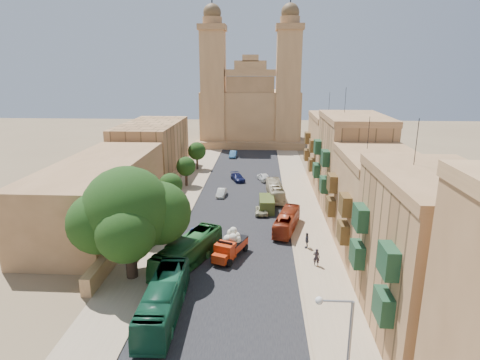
# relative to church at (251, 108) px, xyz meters

# --- Properties ---
(ground) EXTENTS (260.00, 260.00, 0.00)m
(ground) POSITION_rel_church_xyz_m (0.00, -78.61, -9.52)
(ground) COLOR brown
(road_surface) EXTENTS (14.00, 140.00, 0.01)m
(road_surface) POSITION_rel_church_xyz_m (0.00, -48.61, -9.51)
(road_surface) COLOR black
(road_surface) RESTS_ON ground
(sidewalk_east) EXTENTS (5.00, 140.00, 0.01)m
(sidewalk_east) POSITION_rel_church_xyz_m (9.50, -48.61, -9.51)
(sidewalk_east) COLOR tan
(sidewalk_east) RESTS_ON ground
(sidewalk_west) EXTENTS (5.00, 140.00, 0.01)m
(sidewalk_west) POSITION_rel_church_xyz_m (-9.50, -48.61, -9.51)
(sidewalk_west) COLOR tan
(sidewalk_west) RESTS_ON ground
(kerb_east) EXTENTS (0.25, 140.00, 0.12)m
(kerb_east) POSITION_rel_church_xyz_m (7.00, -48.61, -9.46)
(kerb_east) COLOR tan
(kerb_east) RESTS_ON ground
(kerb_west) EXTENTS (0.25, 140.00, 0.12)m
(kerb_west) POSITION_rel_church_xyz_m (-7.00, -48.61, -9.46)
(kerb_west) COLOR tan
(kerb_west) RESTS_ON ground
(townhouse_a) EXTENTS (9.00, 14.00, 16.40)m
(townhouse_a) POSITION_rel_church_xyz_m (15.95, -81.61, -3.11)
(townhouse_a) COLOR tan
(townhouse_a) RESTS_ON ground
(townhouse_b) EXTENTS (9.00, 14.00, 14.90)m
(townhouse_b) POSITION_rel_church_xyz_m (15.95, -67.61, -3.86)
(townhouse_b) COLOR #AB7C4D
(townhouse_b) RESTS_ON ground
(townhouse_c) EXTENTS (9.00, 14.00, 17.40)m
(townhouse_c) POSITION_rel_church_xyz_m (15.95, -53.61, -2.61)
(townhouse_c) COLOR tan
(townhouse_c) RESTS_ON ground
(townhouse_d) EXTENTS (9.00, 14.00, 15.90)m
(townhouse_d) POSITION_rel_church_xyz_m (15.95, -39.61, -3.36)
(townhouse_d) COLOR #AB7C4D
(townhouse_d) RESTS_ON ground
(west_wall) EXTENTS (1.00, 40.00, 1.80)m
(west_wall) POSITION_rel_church_xyz_m (-12.50, -58.61, -8.62)
(west_wall) COLOR #AB7C4D
(west_wall) RESTS_ON ground
(west_building_low) EXTENTS (10.00, 28.00, 8.40)m
(west_building_low) POSITION_rel_church_xyz_m (-18.00, -60.61, -5.32)
(west_building_low) COLOR #986C42
(west_building_low) RESTS_ON ground
(west_building_mid) EXTENTS (10.00, 22.00, 10.00)m
(west_building_mid) POSITION_rel_church_xyz_m (-18.00, -34.61, -4.52)
(west_building_mid) COLOR tan
(west_building_mid) RESTS_ON ground
(church) EXTENTS (28.00, 22.50, 36.30)m
(church) POSITION_rel_church_xyz_m (0.00, 0.00, 0.00)
(church) COLOR #AB7C4D
(church) RESTS_ON ground
(ficus_tree) EXTENTS (11.24, 10.34, 11.24)m
(ficus_tree) POSITION_rel_church_xyz_m (-9.40, -74.61, -2.87)
(ficus_tree) COLOR #34231A
(ficus_tree) RESTS_ON ground
(street_tree_a) EXTENTS (2.86, 2.86, 4.39)m
(street_tree_a) POSITION_rel_church_xyz_m (-10.00, -66.61, -6.58)
(street_tree_a) COLOR #34231A
(street_tree_a) RESTS_ON ground
(street_tree_b) EXTENTS (3.51, 3.51, 5.39)m
(street_tree_b) POSITION_rel_church_xyz_m (-10.00, -54.61, -5.90)
(street_tree_b) COLOR #34231A
(street_tree_b) RESTS_ON ground
(street_tree_c) EXTENTS (3.39, 3.39, 5.21)m
(street_tree_c) POSITION_rel_church_xyz_m (-10.00, -42.61, -6.03)
(street_tree_c) COLOR #34231A
(street_tree_c) RESTS_ON ground
(street_tree_d) EXTENTS (3.65, 3.65, 5.62)m
(street_tree_d) POSITION_rel_church_xyz_m (-10.00, -30.61, -5.75)
(street_tree_d) COLOR #34231A
(street_tree_d) RESTS_ON ground
(streetlamp) EXTENTS (2.11, 0.44, 8.22)m
(streetlamp) POSITION_rel_church_xyz_m (7.72, -90.61, -4.31)
(streetlamp) COLOR gray
(streetlamp) RESTS_ON ground
(red_truck) EXTENTS (3.86, 5.79, 3.21)m
(red_truck) POSITION_rel_church_xyz_m (-0.12, -69.76, -8.11)
(red_truck) COLOR #B52D0D
(red_truck) RESTS_ON ground
(olive_pickup) EXTENTS (2.30, 4.83, 1.97)m
(olive_pickup) POSITION_rel_church_xyz_m (4.00, -54.66, -8.55)
(olive_pickup) COLOR #44521F
(olive_pickup) RESTS_ON ground
(bus_green_south) EXTENTS (2.80, 11.10, 3.08)m
(bus_green_south) POSITION_rel_church_xyz_m (-4.75, -80.89, -7.98)
(bus_green_south) COLOR #155236
(bus_green_south) RESTS_ON ground
(bus_green_north) EXTENTS (6.40, 11.09, 3.04)m
(bus_green_north) POSITION_rel_church_xyz_m (-4.39, -71.85, -7.99)
(bus_green_north) COLOR #1D5525
(bus_green_north) RESTS_ON ground
(bus_red_east) EXTENTS (4.03, 8.86, 2.40)m
(bus_red_east) POSITION_rel_church_xyz_m (6.50, -61.80, -8.31)
(bus_red_east) COLOR maroon
(bus_red_east) RESTS_ON ground
(bus_cream_east) EXTENTS (2.83, 9.40, 2.58)m
(bus_cream_east) POSITION_rel_church_xyz_m (5.36, -48.88, -8.22)
(bus_cream_east) COLOR #BFB08C
(bus_cream_east) RESTS_ON ground
(car_blue_a) EXTENTS (1.88, 3.64, 1.18)m
(car_blue_a) POSITION_rel_church_xyz_m (-4.78, -65.38, -8.92)
(car_blue_a) COLOR #4055A5
(car_blue_a) RESTS_ON ground
(car_white_a) EXTENTS (1.50, 3.68, 1.19)m
(car_white_a) POSITION_rel_church_xyz_m (-3.27, -48.21, -8.92)
(car_white_a) COLOR silver
(car_white_a) RESTS_ON ground
(car_cream) EXTENTS (1.78, 3.86, 1.07)m
(car_cream) POSITION_rel_church_xyz_m (3.29, -55.97, -8.98)
(car_cream) COLOR #B9B589
(car_cream) RESTS_ON ground
(car_dkblue) EXTENTS (3.29, 4.87, 1.31)m
(car_dkblue) POSITION_rel_church_xyz_m (-1.18, -38.98, -8.86)
(car_dkblue) COLOR #10153E
(car_dkblue) RESTS_ON ground
(car_white_b) EXTENTS (2.90, 4.56, 1.45)m
(car_white_b) POSITION_rel_church_xyz_m (3.57, -38.56, -8.79)
(car_white_b) COLOR silver
(car_white_b) RESTS_ON ground
(car_blue_b) EXTENTS (1.69, 4.40, 1.43)m
(car_blue_b) POSITION_rel_church_xyz_m (-3.50, -18.72, -8.80)
(car_blue_b) COLOR teal
(car_blue_b) RESTS_ON ground
(pedestrian_a) EXTENTS (0.78, 0.60, 1.92)m
(pedestrian_a) POSITION_rel_church_xyz_m (9.06, -71.24, -8.56)
(pedestrian_a) COLOR black
(pedestrian_a) RESTS_ON ground
(pedestrian_c) EXTENTS (0.49, 1.11, 1.88)m
(pedestrian_c) POSITION_rel_church_xyz_m (8.51, -66.98, -8.58)
(pedestrian_c) COLOR #383840
(pedestrian_c) RESTS_ON ground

